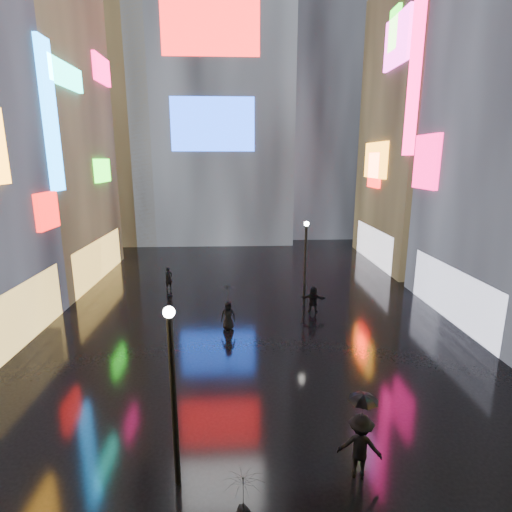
{
  "coord_description": "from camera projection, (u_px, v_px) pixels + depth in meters",
  "views": [
    {
      "loc": [
        -0.72,
        -3.35,
        8.73
      ],
      "look_at": [
        0.0,
        12.0,
        5.0
      ],
      "focal_mm": 28.0,
      "sensor_mm": 36.0,
      "label": 1
    }
  ],
  "objects": [
    {
      "name": "lamp_far",
      "position": [
        305.0,
        259.0,
        23.89
      ],
      "size": [
        0.3,
        0.3,
        5.2
      ],
      "color": "black",
      "rests_on": "ground"
    },
    {
      "name": "tower_flank_right",
      "position": [
        320.0,
        86.0,
        46.4
      ],
      "size": [
        12.0,
        12.0,
        34.0
      ],
      "primitive_type": "cube",
      "color": "black",
      "rests_on": "ground"
    },
    {
      "name": "pedestrian_5",
      "position": [
        313.0,
        300.0,
        23.24
      ],
      "size": [
        1.5,
        0.74,
        1.55
      ],
      "primitive_type": "imported",
      "rotation": [
        0.0,
        0.0,
        2.94
      ],
      "color": "black",
      "rests_on": "ground"
    },
    {
      "name": "building_right_far",
      "position": [
        445.0,
        92.0,
        31.89
      ],
      "size": [
        10.28,
        12.0,
        28.0
      ],
      "color": "black",
      "rests_on": "ground"
    },
    {
      "name": "lamp_near",
      "position": [
        173.0,
        388.0,
        10.36
      ],
      "size": [
        0.3,
        0.3,
        5.2
      ],
      "color": "black",
      "rests_on": "ground"
    },
    {
      "name": "umbrella_0",
      "position": [
        244.0,
        492.0,
        8.22
      ],
      "size": [
        0.92,
        0.9,
        0.81
      ],
      "primitive_type": "imported",
      "rotation": [
        0.0,
        0.0,
        1.55
      ],
      "color": "black",
      "rests_on": "pedestrian_0"
    },
    {
      "name": "umbrella_1",
      "position": [
        363.0,
        405.0,
        10.8
      ],
      "size": [
        1.03,
        1.03,
        0.7
      ],
      "primitive_type": "imported",
      "rotation": [
        0.0,
        0.0,
        0.38
      ],
      "color": "black",
      "rests_on": "pedestrian_2"
    },
    {
      "name": "tower_main",
      "position": [
        214.0,
        42.0,
        42.94
      ],
      "size": [
        16.0,
        14.2,
        42.0
      ],
      "color": "black",
      "rests_on": "ground"
    },
    {
      "name": "building_left_far",
      "position": [
        13.0,
        126.0,
        27.27
      ],
      "size": [
        10.28,
        12.0,
        22.0
      ],
      "color": "black",
      "rests_on": "ground"
    },
    {
      "name": "tower_flank_left",
      "position": [
        112.0,
        118.0,
        42.42
      ],
      "size": [
        10.0,
        10.0,
        26.0
      ],
      "primitive_type": "cube",
      "color": "black",
      "rests_on": "ground"
    },
    {
      "name": "umbrella_2",
      "position": [
        228.0,
        294.0,
        20.57
      ],
      "size": [
        1.32,
        1.31,
        0.89
      ],
      "primitive_type": "imported",
      "rotation": [
        0.0,
        0.0,
        1.12
      ],
      "color": "black",
      "rests_on": "pedestrian_4"
    },
    {
      "name": "pedestrian_2",
      "position": [
        360.0,
        446.0,
        11.11
      ],
      "size": [
        1.38,
        1.02,
        1.91
      ],
      "primitive_type": "imported",
      "rotation": [
        0.0,
        0.0,
        2.87
      ],
      "color": "black",
      "rests_on": "ground"
    },
    {
      "name": "pedestrian_6",
      "position": [
        169.0,
        279.0,
        27.32
      ],
      "size": [
        0.67,
        0.66,
        1.57
      ],
      "primitive_type": "imported",
      "rotation": [
        0.0,
        0.0,
        0.75
      ],
      "color": "black",
      "rests_on": "ground"
    },
    {
      "name": "ground",
      "position": [
        250.0,
        304.0,
        24.76
      ],
      "size": [
        140.0,
        140.0,
        0.0
      ],
      "primitive_type": "plane",
      "color": "black",
      "rests_on": "ground"
    },
    {
      "name": "pedestrian_4",
      "position": [
        228.0,
        316.0,
        20.86
      ],
      "size": [
        0.76,
        0.49,
        1.55
      ],
      "primitive_type": "imported",
      "rotation": [
        0.0,
        0.0,
        -0.0
      ],
      "color": "black",
      "rests_on": "ground"
    }
  ]
}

